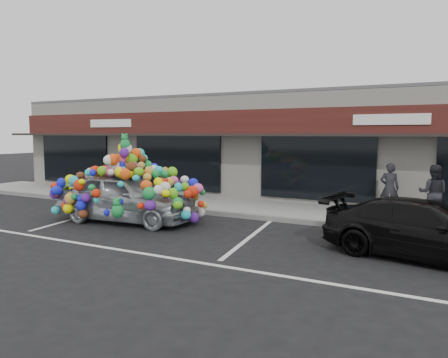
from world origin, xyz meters
The scene contains 11 objects.
ground centered at (0.00, 0.00, 0.00)m, with size 90.00×90.00×0.00m, color black.
shop_building centered at (0.00, 8.44, 2.16)m, with size 24.00×7.20×4.31m.
sidewalk centered at (0.00, 4.00, 0.07)m, with size 26.00×3.00×0.15m, color gray.
kerb centered at (0.00, 2.50, 0.07)m, with size 26.00×0.18×0.16m, color slate.
parking_stripe_left centered at (-3.20, 0.20, 0.00)m, with size 0.12×4.40×0.01m, color silver.
parking_stripe_mid centered at (2.80, 0.20, 0.00)m, with size 0.12×4.40×0.01m, color silver.
lane_line centered at (2.00, -2.30, 0.00)m, with size 14.00×0.12×0.01m, color silver.
toy_car centered at (-1.38, 0.32, 0.93)m, with size 3.18×4.83×2.73m.
black_sedan centered at (6.94, 0.22, 0.63)m, with size 4.36×1.77×1.26m, color black.
pedestrian_a centered at (5.61, 4.79, 0.95)m, with size 0.59×0.38×1.61m, color #232127.
pedestrian_b centered at (6.90, 3.98, 0.98)m, with size 0.80×0.63×1.65m, color black.
Camera 1 is at (7.41, -9.92, 2.70)m, focal length 35.00 mm.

